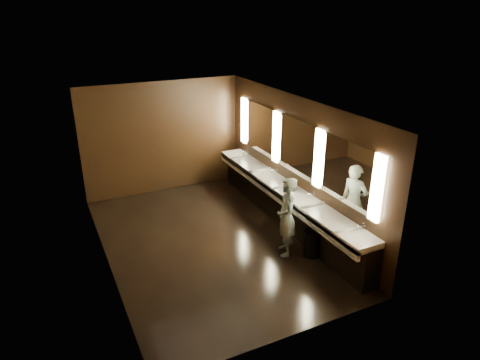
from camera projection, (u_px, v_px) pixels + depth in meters
name	position (u px, v px, depth m)	size (l,w,h in m)	color
floor	(210.00, 242.00, 8.73)	(6.00, 6.00, 0.00)	black
ceiling	(206.00, 106.00, 7.66)	(4.00, 6.00, 0.02)	#2D2D2B
wall_back	(163.00, 138.00, 10.69)	(4.00, 0.02, 2.80)	black
wall_front	(292.00, 255.00, 5.70)	(4.00, 0.02, 2.80)	black
wall_left	(100.00, 197.00, 7.38)	(0.02, 6.00, 2.80)	black
wall_right	(296.00, 163.00, 9.00)	(0.02, 6.00, 2.80)	black
sink_counter	(286.00, 203.00, 9.26)	(0.55, 5.40, 1.01)	black
mirror_band	(296.00, 147.00, 8.86)	(0.06, 5.03, 1.15)	#FFF4C3
person	(287.00, 217.00, 8.05)	(0.57, 0.37, 1.56)	#7FB3BD
trash_bin	(312.00, 243.00, 8.16)	(0.33, 0.33, 0.52)	black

